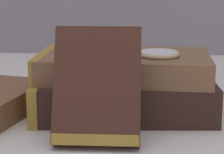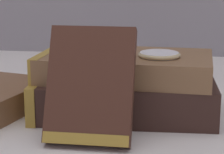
{
  "view_description": "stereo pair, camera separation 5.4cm",
  "coord_description": "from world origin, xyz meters",
  "px_view_note": "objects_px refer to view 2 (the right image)",
  "views": [
    {
      "loc": [
        0.02,
        -0.57,
        0.19
      ],
      "look_at": [
        -0.02,
        -0.01,
        0.05
      ],
      "focal_mm": 75.0,
      "sensor_mm": 36.0,
      "label": 1
    },
    {
      "loc": [
        0.07,
        -0.57,
        0.19
      ],
      "look_at": [
        -0.02,
        -0.01,
        0.05
      ],
      "focal_mm": 75.0,
      "sensor_mm": 36.0,
      "label": 2
    }
  ],
  "objects_px": {
    "book_flat_bottom": "(119,96)",
    "book_flat_top": "(119,66)",
    "pocket_watch": "(159,55)",
    "book_leaning_front": "(90,90)"
  },
  "relations": [
    {
      "from": "book_flat_top",
      "to": "pocket_watch",
      "type": "height_order",
      "value": "pocket_watch"
    },
    {
      "from": "book_flat_bottom",
      "to": "pocket_watch",
      "type": "height_order",
      "value": "pocket_watch"
    },
    {
      "from": "book_flat_bottom",
      "to": "book_leaning_front",
      "type": "bearing_deg",
      "value": -103.45
    },
    {
      "from": "book_flat_bottom",
      "to": "book_flat_top",
      "type": "bearing_deg",
      "value": 96.77
    },
    {
      "from": "book_flat_top",
      "to": "book_leaning_front",
      "type": "relative_size",
      "value": 1.75
    },
    {
      "from": "book_flat_top",
      "to": "book_leaning_front",
      "type": "distance_m",
      "value": 0.1
    },
    {
      "from": "book_leaning_front",
      "to": "pocket_watch",
      "type": "relative_size",
      "value": 2.23
    },
    {
      "from": "book_leaning_front",
      "to": "book_flat_top",
      "type": "bearing_deg",
      "value": 80.3
    },
    {
      "from": "book_leaning_front",
      "to": "book_flat_bottom",
      "type": "bearing_deg",
      "value": 79.49
    },
    {
      "from": "book_flat_bottom",
      "to": "book_flat_top",
      "type": "xyz_separation_m",
      "value": [
        -0.0,
        0.0,
        0.04
      ]
    }
  ]
}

